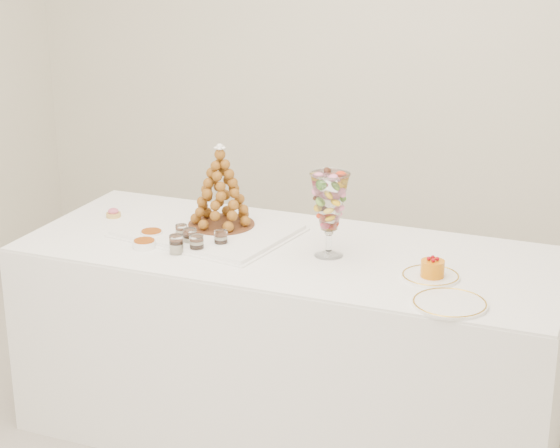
% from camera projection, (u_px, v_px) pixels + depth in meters
% --- Properties ---
extents(room_walls, '(4.54, 4.04, 2.82)m').
position_uv_depth(room_walls, '(233.00, 5.00, 3.10)').
color(room_walls, silver).
rests_on(room_walls, ground).
extents(buffet_table, '(2.16, 0.90, 0.82)m').
position_uv_depth(buffet_table, '(290.00, 342.00, 3.82)').
color(buffet_table, white).
rests_on(buffet_table, ground).
extents(lace_tray, '(0.72, 0.58, 0.02)m').
position_uv_depth(lace_tray, '(208.00, 231.00, 3.85)').
color(lace_tray, white).
rests_on(lace_tray, buffet_table).
extents(macaron_vase, '(0.15, 0.15, 0.33)m').
position_uv_depth(macaron_vase, '(330.00, 203.00, 3.55)').
color(macaron_vase, white).
rests_on(macaron_vase, buffet_table).
extents(cake_plate, '(0.21, 0.21, 0.01)m').
position_uv_depth(cake_plate, '(430.00, 276.00, 3.40)').
color(cake_plate, white).
rests_on(cake_plate, buffet_table).
extents(spare_plate, '(0.26, 0.26, 0.01)m').
position_uv_depth(spare_plate, '(450.00, 304.00, 3.17)').
color(spare_plate, white).
rests_on(spare_plate, buffet_table).
extents(pink_tart, '(0.06, 0.06, 0.04)m').
position_uv_depth(pink_tart, '(113.00, 213.00, 4.05)').
color(pink_tart, tan).
rests_on(pink_tart, buffet_table).
extents(verrine_a, '(0.06, 0.06, 0.06)m').
position_uv_depth(verrine_a, '(181.00, 232.00, 3.77)').
color(verrine_a, white).
rests_on(verrine_a, buffet_table).
extents(verrine_b, '(0.06, 0.06, 0.07)m').
position_uv_depth(verrine_b, '(190.00, 238.00, 3.70)').
color(verrine_b, white).
rests_on(verrine_b, buffet_table).
extents(verrine_c, '(0.06, 0.06, 0.07)m').
position_uv_depth(verrine_c, '(221.00, 239.00, 3.68)').
color(verrine_c, white).
rests_on(verrine_c, buffet_table).
extents(verrine_d, '(0.06, 0.06, 0.07)m').
position_uv_depth(verrine_d, '(176.00, 244.00, 3.63)').
color(verrine_d, white).
rests_on(verrine_d, buffet_table).
extents(verrine_e, '(0.07, 0.07, 0.07)m').
position_uv_depth(verrine_e, '(197.00, 244.00, 3.62)').
color(verrine_e, white).
rests_on(verrine_e, buffet_table).
extents(ramekin_back, '(0.09, 0.09, 0.03)m').
position_uv_depth(ramekin_back, '(152.00, 235.00, 3.80)').
color(ramekin_back, white).
rests_on(ramekin_back, buffet_table).
extents(ramekin_front, '(0.09, 0.09, 0.03)m').
position_uv_depth(ramekin_front, '(144.00, 244.00, 3.69)').
color(ramekin_front, white).
rests_on(ramekin_front, buffet_table).
extents(croquembouche, '(0.28, 0.28, 0.35)m').
position_uv_depth(croquembouche, '(221.00, 186.00, 3.84)').
color(croquembouche, '#5E3118').
rests_on(croquembouche, lace_tray).
extents(mousse_cake, '(0.09, 0.09, 0.08)m').
position_uv_depth(mousse_cake, '(433.00, 268.00, 3.38)').
color(mousse_cake, orange).
rests_on(mousse_cake, cake_plate).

